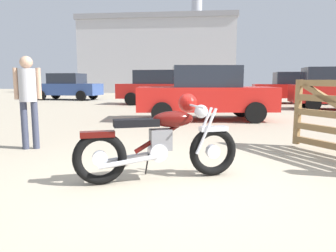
% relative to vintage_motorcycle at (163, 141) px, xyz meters
% --- Properties ---
extents(ground_plane, '(80.00, 80.00, 0.00)m').
position_rel_vintage_motorcycle_xyz_m(ground_plane, '(0.33, -0.25, -0.49)').
color(ground_plane, tan).
extents(vintage_motorcycle, '(1.96, 1.03, 1.07)m').
position_rel_vintage_motorcycle_xyz_m(vintage_motorcycle, '(0.00, 0.00, 0.00)').
color(vintage_motorcycle, black).
rests_on(vintage_motorcycle, ground_plane).
extents(bystander, '(0.43, 0.30, 1.66)m').
position_rel_vintage_motorcycle_xyz_m(bystander, '(-2.65, 1.47, 0.53)').
color(bystander, '#383D51').
rests_on(bystander, ground_plane).
extents(blue_hatchback_right, '(4.87, 2.37, 1.74)m').
position_rel_vintage_motorcycle_xyz_m(blue_hatchback_right, '(-1.66, 12.39, 0.45)').
color(blue_hatchback_right, black).
rests_on(blue_hatchback_right, ground_plane).
extents(silver_sedan_mid, '(4.41, 2.40, 1.67)m').
position_rel_vintage_motorcycle_xyz_m(silver_sedan_mid, '(0.39, 6.27, 0.34)').
color(silver_sedan_mid, black).
rests_on(silver_sedan_mid, ground_plane).
extents(dark_sedan_left, '(4.23, 1.98, 1.67)m').
position_rel_vintage_motorcycle_xyz_m(dark_sedan_left, '(4.95, 14.30, 0.34)').
color(dark_sedan_left, black).
rests_on(dark_sedan_left, ground_plane).
extents(pale_sedan_back, '(4.30, 2.13, 1.67)m').
position_rel_vintage_motorcycle_xyz_m(pale_sedan_back, '(-8.57, 15.77, 0.34)').
color(pale_sedan_back, black).
rests_on(pale_sedan_back, ground_plane).
extents(industrial_building, '(15.73, 10.87, 16.29)m').
position_rel_vintage_motorcycle_xyz_m(industrial_building, '(-4.93, 31.78, 3.34)').
color(industrial_building, '#B2B2B7').
rests_on(industrial_building, ground_plane).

